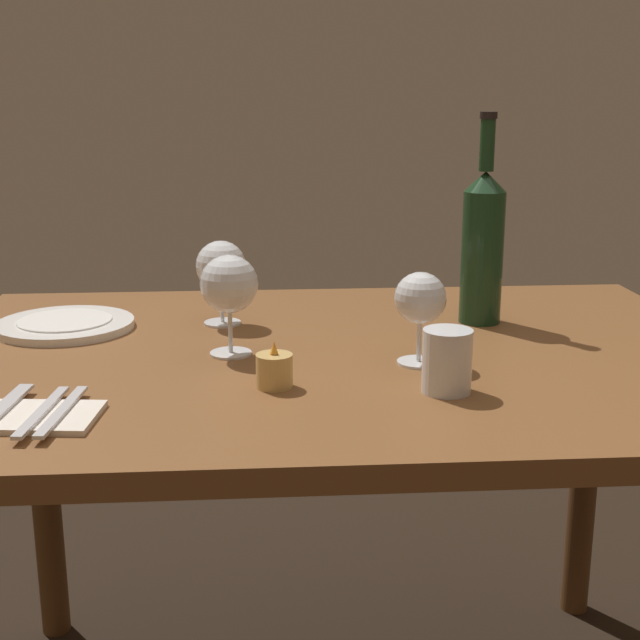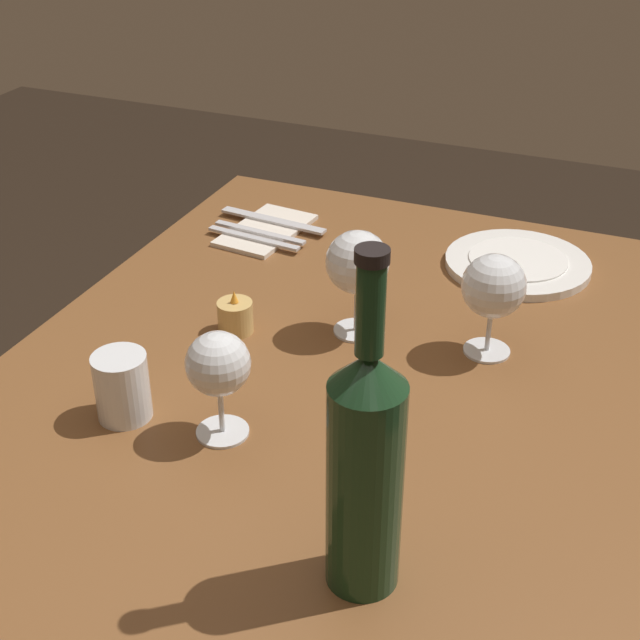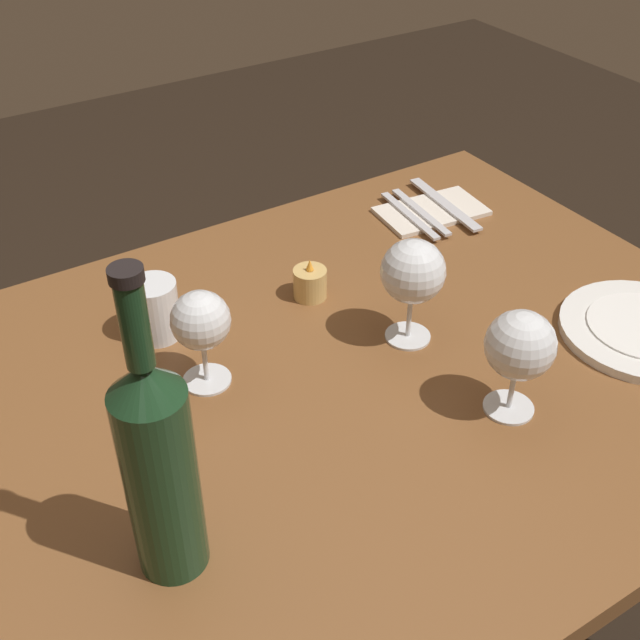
# 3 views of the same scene
# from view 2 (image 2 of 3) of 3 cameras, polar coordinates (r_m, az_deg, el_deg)

# --- Properties ---
(dining_table) EXTENTS (1.30, 0.90, 0.74)m
(dining_table) POSITION_cam_2_polar(r_m,az_deg,el_deg) (1.25, -0.05, -8.19)
(dining_table) COLOR brown
(dining_table) RESTS_ON ground
(wine_glass_left) EXTENTS (0.09, 0.09, 0.16)m
(wine_glass_left) POSITION_cam_2_polar(r_m,az_deg,el_deg) (1.27, 2.37, 3.53)
(wine_glass_left) COLOR white
(wine_glass_left) RESTS_ON dining_table
(wine_glass_right) EXTENTS (0.09, 0.09, 0.15)m
(wine_glass_right) POSITION_cam_2_polar(r_m,az_deg,el_deg) (1.25, 10.86, 1.99)
(wine_glass_right) COLOR white
(wine_glass_right) RESTS_ON dining_table
(wine_glass_centre) EXTENTS (0.08, 0.08, 0.14)m
(wine_glass_centre) POSITION_cam_2_polar(r_m,az_deg,el_deg) (1.08, -6.42, -2.92)
(wine_glass_centre) COLOR white
(wine_glass_centre) RESTS_ON dining_table
(wine_bottle) EXTENTS (0.07, 0.07, 0.37)m
(wine_bottle) POSITION_cam_2_polar(r_m,az_deg,el_deg) (0.86, 2.86, -9.19)
(wine_bottle) COLOR #19381E
(wine_bottle) RESTS_ON dining_table
(water_tumbler) EXTENTS (0.07, 0.07, 0.09)m
(water_tumbler) POSITION_cam_2_polar(r_m,az_deg,el_deg) (1.16, -12.32, -4.27)
(water_tumbler) COLOR white
(water_tumbler) RESTS_ON dining_table
(votive_candle) EXTENTS (0.05, 0.05, 0.07)m
(votive_candle) POSITION_cam_2_polar(r_m,az_deg,el_deg) (1.32, -5.35, 0.15)
(votive_candle) COLOR #DBB266
(votive_candle) RESTS_ON dining_table
(dinner_plate) EXTENTS (0.24, 0.24, 0.02)m
(dinner_plate) POSITION_cam_2_polar(r_m,az_deg,el_deg) (1.54, 12.32, 3.52)
(dinner_plate) COLOR white
(dinner_plate) RESTS_ON dining_table
(folded_napkin) EXTENTS (0.20, 0.13, 0.01)m
(folded_napkin) POSITION_cam_2_polar(r_m,az_deg,el_deg) (1.63, -3.42, 5.66)
(folded_napkin) COLOR silver
(folded_napkin) RESTS_ON dining_table
(fork_inner) EXTENTS (0.03, 0.18, 0.00)m
(fork_inner) POSITION_cam_2_polar(r_m,az_deg,el_deg) (1.60, -3.81, 5.52)
(fork_inner) COLOR silver
(fork_inner) RESTS_ON folded_napkin
(fork_outer) EXTENTS (0.03, 0.18, 0.00)m
(fork_outer) POSITION_cam_2_polar(r_m,az_deg,el_deg) (1.58, -4.21, 5.16)
(fork_outer) COLOR silver
(fork_outer) RESTS_ON folded_napkin
(table_knife) EXTENTS (0.04, 0.21, 0.00)m
(table_knife) POSITION_cam_2_polar(r_m,az_deg,el_deg) (1.65, -2.98, 6.28)
(table_knife) COLOR silver
(table_knife) RESTS_ON folded_napkin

